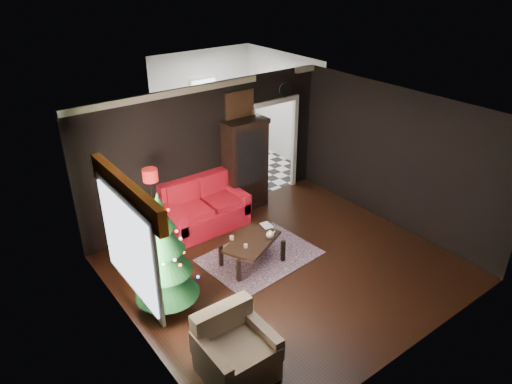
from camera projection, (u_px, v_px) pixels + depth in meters
floor at (286, 268)px, 8.32m from camera, size 5.50×5.50×0.00m
ceiling at (292, 117)px, 7.04m from camera, size 5.50×5.50×0.00m
wall_back at (208, 152)px, 9.45m from camera, size 5.50×0.00×5.50m
wall_front at (418, 273)px, 5.90m from camera, size 5.50×0.00×5.50m
wall_left at (132, 257)px, 6.20m from camera, size 0.00×5.50×5.50m
wall_right at (396, 159)px, 9.15m from camera, size 0.00×5.50×5.50m
doorway at (273, 149)px, 10.52m from camera, size 1.10×0.10×2.10m
left_window at (128, 246)px, 6.34m from camera, size 0.05×1.60×1.40m
valance at (126, 191)px, 6.01m from camera, size 0.12×2.10×0.35m
kitchen_floor at (236, 169)px, 12.07m from camera, size 3.00×3.00×0.00m
kitchen_window at (203, 93)px, 12.32m from camera, size 0.70×0.06×0.70m
rug at (260, 256)px, 8.62m from camera, size 2.12×1.62×0.01m
loveseat at (205, 205)px, 9.33m from camera, size 1.70×0.90×1.00m
curio_cabinet at (245, 167)px, 9.90m from camera, size 0.90×0.45×1.90m
floor_lamp at (154, 212)px, 8.43m from camera, size 0.36×0.36×1.70m
christmas_tree at (163, 253)px, 6.90m from camera, size 1.29×1.29×1.89m
armchair at (236, 348)px, 6.02m from camera, size 0.92×0.92×0.93m
coffee_table at (252, 252)px, 8.33m from camera, size 1.23×1.02×0.48m
teapot at (270, 234)px, 8.26m from camera, size 0.19×0.19×0.15m
cup_a at (232, 238)px, 8.24m from camera, size 0.10×0.10×0.07m
cup_b at (246, 246)px, 8.02m from camera, size 0.07×0.07×0.06m
book at (262, 221)px, 8.57m from camera, size 0.17×0.04×0.24m
wall_clock at (285, 89)px, 10.01m from camera, size 0.32×0.32×0.06m
painting at (239, 105)px, 9.43m from camera, size 0.62×0.05×0.52m
kitchen_counter at (211, 140)px, 12.71m from camera, size 1.80×0.60×0.90m
kitchen_table at (233, 163)px, 11.52m from camera, size 0.70×0.70×0.75m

